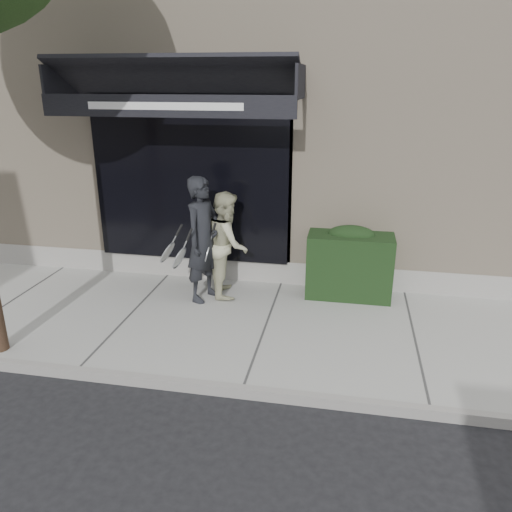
# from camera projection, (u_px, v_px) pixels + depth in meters

# --- Properties ---
(ground) EXTENTS (80.00, 80.00, 0.00)m
(ground) POSITION_uv_depth(u_px,v_px,m) (266.00, 332.00, 7.02)
(ground) COLOR black
(ground) RESTS_ON ground
(sidewalk) EXTENTS (20.00, 3.00, 0.12)m
(sidewalk) POSITION_uv_depth(u_px,v_px,m) (266.00, 328.00, 7.00)
(sidewalk) COLOR #A2A29C
(sidewalk) RESTS_ON ground
(curb) EXTENTS (20.00, 0.10, 0.14)m
(curb) POSITION_uv_depth(u_px,v_px,m) (243.00, 391.00, 5.56)
(curb) COLOR gray
(curb) RESTS_ON ground
(building_facade) EXTENTS (14.30, 8.04, 5.64)m
(building_facade) POSITION_uv_depth(u_px,v_px,m) (305.00, 109.00, 10.68)
(building_facade) COLOR beige
(building_facade) RESTS_ON ground
(hedge) EXTENTS (1.30, 0.70, 1.14)m
(hedge) POSITION_uv_depth(u_px,v_px,m) (350.00, 263.00, 7.76)
(hedge) COLOR black
(hedge) RESTS_ON sidewalk
(pedestrian_front) EXTENTS (0.91, 0.93, 1.92)m
(pedestrian_front) POSITION_uv_depth(u_px,v_px,m) (203.00, 240.00, 7.49)
(pedestrian_front) COLOR black
(pedestrian_front) RESTS_ON sidewalk
(pedestrian_back) EXTENTS (0.81, 0.93, 1.64)m
(pedestrian_back) POSITION_uv_depth(u_px,v_px,m) (227.00, 244.00, 7.73)
(pedestrian_back) COLOR #BFBE99
(pedestrian_back) RESTS_ON sidewalk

